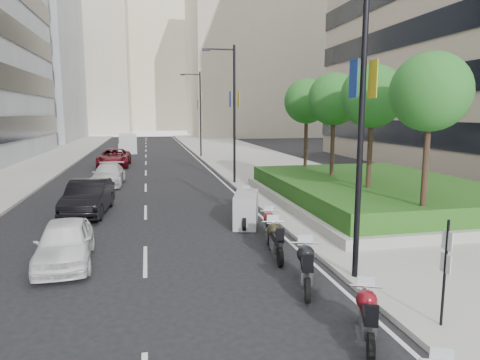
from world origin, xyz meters
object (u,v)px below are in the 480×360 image
object	(u,v)px
motorcycle_2	(306,267)
car_a	(65,242)
parking_sign	(445,268)
lamp_post_1	(232,108)
lamp_post_2	(199,110)
lamp_post_0	(357,99)
delivery_van	(128,144)
motorcycle_1	(367,316)
car_b	(88,197)
motorcycle_4	(269,225)
car_d	(114,158)
motorcycle_6	(245,201)
car_c	(108,175)
motorcycle_3	(275,240)
motorcycle_5	(246,210)

from	to	relation	value
motorcycle_2	car_a	world-z (taller)	car_a
parking_sign	car_a	distance (m)	10.78
lamp_post_1	lamp_post_2	size ratio (longest dim) A/B	1.00
lamp_post_0	delivery_van	world-z (taller)	lamp_post_0
lamp_post_2	lamp_post_0	bearing A→B (deg)	-90.00
motorcycle_1	car_b	size ratio (longest dim) A/B	0.40
motorcycle_4	car_d	xyz separation A→B (m)	(-7.29, 24.29, 0.26)
motorcycle_6	car_b	size ratio (longest dim) A/B	0.41
motorcycle_4	lamp_post_1	bearing A→B (deg)	10.83
motorcycle_1	car_d	distance (m)	32.59
motorcycle_2	car_b	bearing A→B (deg)	51.25
motorcycle_2	motorcycle_6	distance (m)	9.21
parking_sign	motorcycle_4	size ratio (longest dim) A/B	1.28
motorcycle_2	lamp_post_1	bearing A→B (deg)	13.13
lamp_post_0	lamp_post_2	xyz separation A→B (m)	(0.00, 35.00, 0.00)
parking_sign	car_c	xyz separation A→B (m)	(-8.69, 21.51, -0.77)
parking_sign	car_b	world-z (taller)	parking_sign
motorcycle_3	car_d	bearing A→B (deg)	21.66
motorcycle_1	delivery_van	bearing A→B (deg)	31.28
motorcycle_4	car_b	bearing A→B (deg)	67.23
motorcycle_1	parking_sign	bearing A→B (deg)	-66.37
car_b	motorcycle_1	bearing A→B (deg)	-57.09
motorcycle_3	car_c	xyz separation A→B (m)	(-6.58, 16.11, 0.09)
motorcycle_3	delivery_van	size ratio (longest dim) A/B	0.42
parking_sign	lamp_post_2	bearing A→B (deg)	90.99
lamp_post_0	motorcycle_6	xyz separation A→B (m)	(-0.95, 9.01, -4.52)
lamp_post_1	motorcycle_4	bearing A→B (deg)	-94.90
lamp_post_1	car_d	xyz separation A→B (m)	(-8.37, 11.75, -4.28)
lamp_post_0	lamp_post_2	bearing A→B (deg)	90.00
motorcycle_5	car_d	world-z (taller)	car_d
car_a	car_d	size ratio (longest dim) A/B	0.72
lamp_post_0	motorcycle_2	size ratio (longest dim) A/B	4.04
car_d	motorcycle_3	bearing A→B (deg)	-73.62
lamp_post_2	motorcycle_5	distance (m)	28.81
motorcycle_4	car_b	world-z (taller)	car_b
motorcycle_6	car_a	size ratio (longest dim) A/B	0.48
car_c	lamp_post_0	bearing A→B (deg)	-64.38
car_c	delivery_van	xyz separation A→B (m)	(0.27, 24.23, 0.34)
motorcycle_4	car_b	distance (m)	9.15
car_d	delivery_van	distance (m)	14.00
motorcycle_5	motorcycle_6	bearing A→B (deg)	4.59
car_a	motorcycle_2	bearing A→B (deg)	-31.41
lamp_post_1	car_d	bearing A→B (deg)	125.45
lamp_post_2	motorcycle_1	size ratio (longest dim) A/B	4.62
motorcycle_4	car_c	world-z (taller)	car_c
motorcycle_3	motorcycle_4	xyz separation A→B (m)	(0.38, 2.06, -0.06)
lamp_post_0	car_c	xyz separation A→B (m)	(-8.03, 18.51, -4.38)
parking_sign	motorcycle_5	bearing A→B (deg)	102.56
lamp_post_0	motorcycle_2	world-z (taller)	lamp_post_0
lamp_post_2	motorcycle_6	size ratio (longest dim) A/B	4.55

